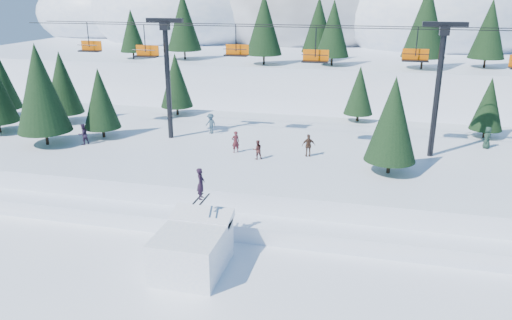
% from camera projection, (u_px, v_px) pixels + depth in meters
% --- Properties ---
extents(ground, '(160.00, 160.00, 0.00)m').
position_uv_depth(ground, '(199.00, 284.00, 26.69)').
color(ground, white).
rests_on(ground, ground).
extents(mid_shelf, '(70.00, 22.00, 2.50)m').
position_uv_depth(mid_shelf, '(270.00, 158.00, 42.85)').
color(mid_shelf, white).
rests_on(mid_shelf, ground).
extents(berm, '(70.00, 6.00, 1.10)m').
position_uv_depth(berm, '(239.00, 214.00, 33.87)').
color(berm, white).
rests_on(berm, ground).
extents(mountain_ridge, '(119.00, 60.00, 26.46)m').
position_uv_depth(mountain_ridge, '(306.00, 21.00, 92.22)').
color(mountain_ridge, white).
rests_on(mountain_ridge, ground).
extents(jump_kicker, '(3.57, 4.87, 5.55)m').
position_uv_depth(jump_kicker, '(192.00, 248.00, 27.76)').
color(jump_kicker, white).
rests_on(jump_kicker, ground).
extents(chairlift, '(46.00, 3.21, 10.28)m').
position_uv_depth(chairlift, '(290.00, 64.00, 39.94)').
color(chairlift, black).
rests_on(chairlift, mid_shelf).
extents(conifer_stand, '(62.13, 17.95, 9.40)m').
position_uv_depth(conifer_stand, '(315.00, 96.00, 40.56)').
color(conifer_stand, black).
rests_on(conifer_stand, mid_shelf).
extents(distant_skiers, '(33.96, 8.01, 1.86)m').
position_uv_depth(distant_skiers, '(254.00, 135.00, 42.04)').
color(distant_skiers, '#501C21').
rests_on(distant_skiers, mid_shelf).
extents(banner_near, '(2.85, 0.24, 0.90)m').
position_uv_depth(banner_near, '(356.00, 246.00, 29.65)').
color(banner_near, black).
rests_on(banner_near, ground).
extents(banner_far, '(2.72, 0.92, 0.90)m').
position_uv_depth(banner_far, '(416.00, 245.00, 29.66)').
color(banner_far, black).
rests_on(banner_far, ground).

